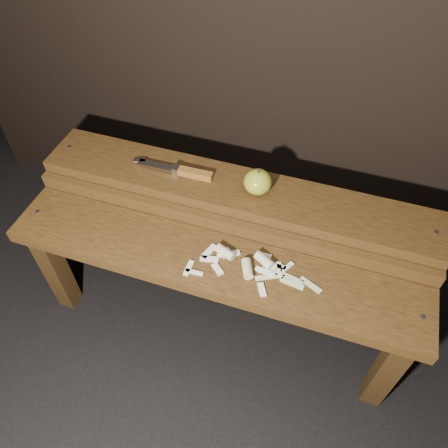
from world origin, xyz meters
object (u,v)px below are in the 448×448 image
(apple, at_px, (258,182))
(bench_rear_tier, at_px, (235,207))
(bench_front_tier, at_px, (211,276))
(knife, at_px, (185,171))

(apple, bearing_deg, bench_rear_tier, -176.16)
(bench_rear_tier, bearing_deg, apple, 3.84)
(bench_front_tier, relative_size, knife, 4.65)
(apple, relative_size, knife, 0.33)
(bench_rear_tier, xyz_separation_m, apple, (0.06, 0.00, 0.12))
(bench_front_tier, bearing_deg, knife, 124.59)
(knife, bearing_deg, bench_front_tier, -55.41)
(bench_front_tier, relative_size, bench_rear_tier, 1.00)
(apple, xyz_separation_m, knife, (-0.22, 0.00, -0.03))
(apple, bearing_deg, bench_front_tier, -105.55)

